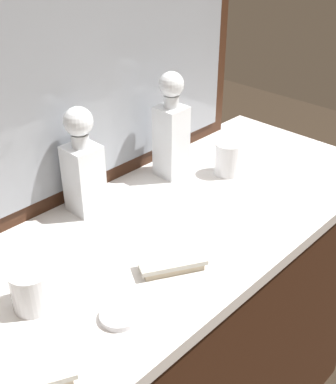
# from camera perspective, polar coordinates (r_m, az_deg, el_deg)

# --- Properties ---
(dresser) EXTENTS (1.27, 0.53, 0.85)m
(dresser) POSITION_cam_1_polar(r_m,az_deg,el_deg) (1.41, -0.00, -17.84)
(dresser) COLOR #381E11
(dresser) RESTS_ON ground_plane
(dresser_mirror) EXTENTS (0.99, 0.03, 0.60)m
(dresser_mirror) POSITION_cam_1_polar(r_m,az_deg,el_deg) (1.16, -9.14, 13.84)
(dresser_mirror) COLOR #381E11
(dresser_mirror) RESTS_ON dresser
(crystal_decanter_front) EXTENTS (0.07, 0.07, 0.28)m
(crystal_decanter_front) POSITION_cam_1_polar(r_m,az_deg,el_deg) (1.27, 0.38, 6.67)
(crystal_decanter_front) COLOR white
(crystal_decanter_front) RESTS_ON dresser
(crystal_decanter_right) EXTENTS (0.07, 0.07, 0.26)m
(crystal_decanter_right) POSITION_cam_1_polar(r_m,az_deg,el_deg) (1.14, -9.89, 2.44)
(crystal_decanter_right) COLOR white
(crystal_decanter_right) RESTS_ON dresser
(crystal_tumbler_front) EXTENTS (0.08, 0.08, 0.08)m
(crystal_tumbler_front) POSITION_cam_1_polar(r_m,az_deg,el_deg) (0.93, -15.63, -11.01)
(crystal_tumbler_front) COLOR white
(crystal_tumbler_front) RESTS_ON dresser
(crystal_tumbler_far_left) EXTENTS (0.07, 0.07, 0.09)m
(crystal_tumbler_far_left) POSITION_cam_1_polar(r_m,az_deg,el_deg) (1.31, 6.99, 3.75)
(crystal_tumbler_far_left) COLOR white
(crystal_tumbler_far_left) RESTS_ON dresser
(silver_brush_left) EXTENTS (0.14, 0.11, 0.02)m
(silver_brush_left) POSITION_cam_1_polar(r_m,az_deg,el_deg) (0.99, 0.50, -8.40)
(silver_brush_left) COLOR #B7A88C
(silver_brush_left) RESTS_ON dresser
(silver_brush_far_left) EXTENTS (0.16, 0.12, 0.02)m
(silver_brush_far_left) POSITION_cam_1_polar(r_m,az_deg,el_deg) (0.83, -16.37, -20.13)
(silver_brush_far_left) COLOR #B7A88C
(silver_brush_far_left) RESTS_ON dresser
(porcelain_dish) EXTENTS (0.07, 0.07, 0.01)m
(porcelain_dish) POSITION_cam_1_polar(r_m,az_deg,el_deg) (0.89, -5.71, -14.19)
(porcelain_dish) COLOR silver
(porcelain_dish) RESTS_ON dresser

